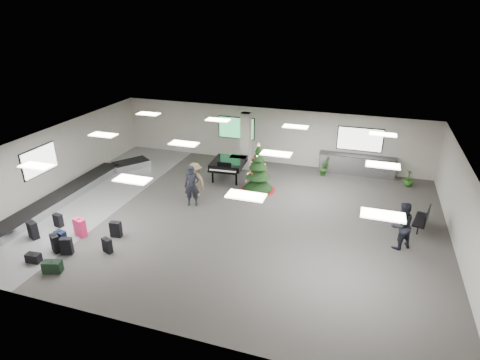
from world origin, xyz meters
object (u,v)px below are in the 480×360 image
(traveler_a, at_px, (192,186))
(potted_plant_left, at_px, (324,168))
(traveler_b, at_px, (195,181))
(traveler_bench, at_px, (402,226))
(christmas_tree, at_px, (258,174))
(bench, at_px, (424,218))
(pink_suitcase, at_px, (80,228))
(service_counter, at_px, (357,165))
(potted_plant_right, at_px, (409,178))
(grand_piano, at_px, (228,164))
(baggage_carousel, at_px, (78,189))

(traveler_a, height_order, potted_plant_left, traveler_a)
(traveler_b, relative_size, potted_plant_left, 2.17)
(traveler_a, bearing_deg, traveler_bench, -21.94)
(traveler_bench, height_order, potted_plant_left, traveler_bench)
(christmas_tree, bearing_deg, traveler_b, -145.70)
(bench, distance_m, potted_plant_left, 6.39)
(pink_suitcase, bearing_deg, christmas_tree, 64.06)
(traveler_b, bearing_deg, service_counter, 59.22)
(bench, distance_m, traveler_bench, 2.09)
(traveler_b, xyz_separation_m, potted_plant_left, (5.49, 4.66, -0.48))
(potted_plant_right, bearing_deg, grand_piano, -167.72)
(bench, height_order, potted_plant_right, bench)
(baggage_carousel, bearing_deg, traveler_b, 13.09)
(baggage_carousel, height_order, pink_suitcase, pink_suitcase)
(pink_suitcase, height_order, grand_piano, grand_piano)
(pink_suitcase, xyz_separation_m, potted_plant_right, (12.73, 9.23, 0.07))
(bench, xyz_separation_m, potted_plant_right, (-0.33, 4.37, -0.06))
(service_counter, bearing_deg, grand_piano, -156.56)
(christmas_tree, bearing_deg, baggage_carousel, -159.54)
(service_counter, distance_m, grand_piano, 7.02)
(service_counter, distance_m, bench, 5.97)
(bench, bearing_deg, potted_plant_right, 107.24)
(bench, relative_size, traveler_b, 0.83)
(service_counter, relative_size, traveler_a, 2.11)
(traveler_a, bearing_deg, bench, -11.11)
(traveler_bench, bearing_deg, service_counter, -111.54)
(baggage_carousel, distance_m, traveler_b, 5.89)
(baggage_carousel, xyz_separation_m, service_counter, (12.84, 6.73, 0.33))
(grand_piano, bearing_deg, traveler_b, -108.72)
(baggage_carousel, relative_size, bench, 6.57)
(potted_plant_left, bearing_deg, pink_suitcase, -132.30)
(traveler_bench, distance_m, potted_plant_left, 7.22)
(traveler_a, xyz_separation_m, potted_plant_right, (9.58, 5.34, -0.52))
(traveler_a, relative_size, potted_plant_right, 2.18)
(potted_plant_right, bearing_deg, baggage_carousel, -159.07)
(christmas_tree, bearing_deg, traveler_a, -133.77)
(service_counter, height_order, traveler_bench, traveler_bench)
(potted_plant_left, bearing_deg, potted_plant_right, -0.95)
(service_counter, bearing_deg, baggage_carousel, -152.33)
(grand_piano, bearing_deg, potted_plant_left, 19.40)
(pink_suitcase, xyz_separation_m, traveler_a, (3.15, 3.88, 0.58))
(baggage_carousel, bearing_deg, potted_plant_right, 20.93)
(potted_plant_right, bearing_deg, pink_suitcase, -144.08)
(potted_plant_left, bearing_deg, service_counter, 24.37)
(traveler_a, relative_size, traveler_b, 1.08)
(baggage_carousel, relative_size, potted_plant_left, 11.81)
(grand_piano, xyz_separation_m, potted_plant_left, (4.79, 2.04, -0.44))
(grand_piano, height_order, bench, grand_piano)
(grand_piano, bearing_deg, traveler_bench, -30.19)
(bench, bearing_deg, pink_suitcase, -146.64)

